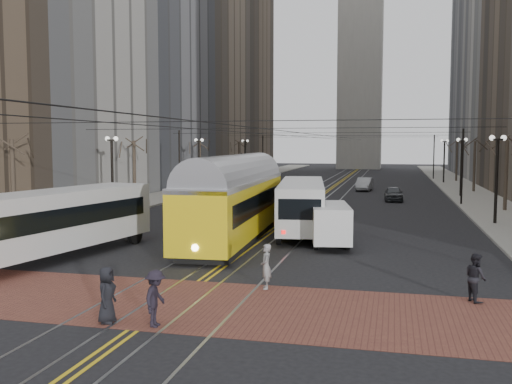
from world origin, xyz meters
The scene contains 23 objects.
ground centered at (0.00, 0.00, 0.00)m, with size 260.00×260.00×0.00m, color black.
sidewalk_left centered at (-15.00, 45.00, 0.07)m, with size 5.00×140.00×0.15m, color gray.
sidewalk_right centered at (15.00, 45.00, 0.07)m, with size 5.00×140.00×0.15m, color gray.
crosswalk_band centered at (0.00, -4.00, 0.01)m, with size 25.00×6.00×0.01m, color brown.
streetcar_rails centered at (0.00, 45.00, 0.00)m, with size 4.80×130.00×0.02m, color gray.
centre_lines centered at (0.00, 45.00, 0.01)m, with size 0.42×130.00×0.01m, color gold.
building_left_mid centered at (-25.50, 46.00, 17.00)m, with size 16.00×20.00×34.00m, color slate.
building_left_midfar centered at (-27.50, 66.00, 26.00)m, with size 20.00×20.00×52.00m, color #826F5A.
building_left_far centered at (-25.50, 86.00, 20.00)m, with size 16.00×20.00×40.00m, color brown.
building_right_far centered at (25.50, 86.00, 20.00)m, with size 16.00×20.00×40.00m, color slate.
lamp_posts centered at (0.00, 28.75, 2.80)m, with size 27.60×57.20×5.60m.
street_trees centered at (0.00, 35.25, 2.80)m, with size 31.68×53.28×5.60m.
trolley_wires centered at (0.00, 34.83, 3.77)m, with size 25.96×120.00×6.60m.
transit_bus centered at (-8.18, 1.18, 1.58)m, with size 2.63×12.63×3.16m, color silver.
streetcar centered at (-1.38, 8.84, 1.81)m, with size 2.85×15.36×3.62m, color yellow.
rear_bus centered at (1.80, 12.40, 1.52)m, with size 2.53×11.64×3.04m, color silver.
cargo_van centered at (4.00, 8.01, 1.08)m, with size 1.87×4.87×2.15m, color silver.
sedan_grey centered at (7.22, 32.73, 0.69)m, with size 1.62×4.02×1.37m, color #3A3D41.
sedan_silver centered at (4.00, 43.91, 0.74)m, with size 1.56×4.49×1.48m, color #A1A5A9.
pedestrian_a centered at (-1.06, -6.50, 0.86)m, with size 0.83×0.54×1.69m, color black.
pedestrian_b centered at (2.69, -1.50, 0.84)m, with size 0.60×0.40×1.66m, color gray.
pedestrian_c centered at (9.94, -1.50, 0.84)m, with size 0.80×0.63×1.65m, color black.
pedestrian_d centered at (0.50, -6.50, 0.85)m, with size 1.08×0.62×1.67m, color black.
Camera 1 is at (7.17, -21.62, 5.35)m, focal length 40.00 mm.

